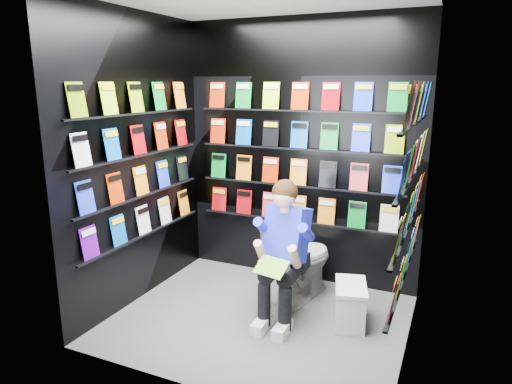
% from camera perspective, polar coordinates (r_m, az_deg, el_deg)
% --- Properties ---
extents(floor, '(2.40, 2.40, 0.00)m').
position_cam_1_polar(floor, '(4.07, 0.37, -15.64)').
color(floor, '#595956').
rests_on(floor, ground).
extents(wall_back, '(2.40, 0.04, 2.60)m').
position_cam_1_polar(wall_back, '(4.54, 5.50, 4.79)').
color(wall_back, black).
rests_on(wall_back, floor).
extents(wall_front, '(2.40, 0.04, 2.60)m').
position_cam_1_polar(wall_front, '(2.76, -7.99, -0.96)').
color(wall_front, black).
rests_on(wall_front, floor).
extents(wall_left, '(0.04, 2.00, 2.60)m').
position_cam_1_polar(wall_left, '(4.24, -14.65, 3.80)').
color(wall_left, black).
rests_on(wall_left, floor).
extents(wall_right, '(0.04, 2.00, 2.60)m').
position_cam_1_polar(wall_right, '(3.34, 19.63, 0.90)').
color(wall_right, black).
rests_on(wall_right, floor).
extents(comics_back, '(2.10, 0.06, 1.37)m').
position_cam_1_polar(comics_back, '(4.51, 5.38, 4.80)').
color(comics_back, '#BE2A07').
rests_on(comics_back, wall_back).
extents(comics_left, '(0.06, 1.70, 1.37)m').
position_cam_1_polar(comics_left, '(4.22, -14.33, 3.84)').
color(comics_left, '#BE2A07').
rests_on(comics_left, wall_left).
extents(comics_right, '(0.06, 1.70, 1.37)m').
position_cam_1_polar(comics_right, '(3.34, 19.13, 1.03)').
color(comics_right, '#BE2A07').
rests_on(comics_right, wall_right).
extents(toilet, '(0.57, 0.82, 0.73)m').
position_cam_1_polar(toilet, '(4.33, 5.60, -8.47)').
color(toilet, white).
rests_on(toilet, floor).
extents(longbox, '(0.33, 0.47, 0.32)m').
position_cam_1_polar(longbox, '(4.03, 11.68, -13.73)').
color(longbox, silver).
rests_on(longbox, floor).
extents(longbox_lid, '(0.36, 0.49, 0.03)m').
position_cam_1_polar(longbox_lid, '(3.95, 11.80, -11.49)').
color(longbox_lid, silver).
rests_on(longbox_lid, longbox).
extents(reader, '(0.62, 0.78, 1.28)m').
position_cam_1_polar(reader, '(3.86, 3.92, -5.29)').
color(reader, '#3038F1').
rests_on(reader, toilet).
extents(held_comic, '(0.29, 0.21, 0.11)m').
position_cam_1_polar(held_comic, '(3.61, 1.92, -9.34)').
color(held_comic, green).
rests_on(held_comic, reader).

